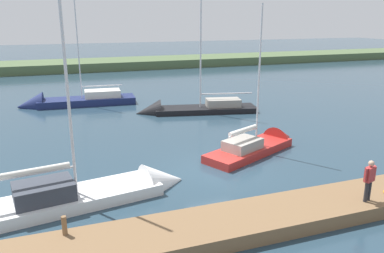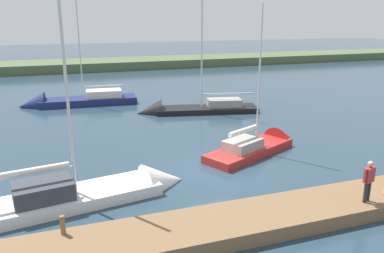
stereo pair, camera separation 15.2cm
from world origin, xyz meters
The scene contains 9 objects.
ground_plane centered at (0.00, 0.00, 0.00)m, with size 200.00×200.00×0.00m, color #263D4C.
far_shoreline centered at (0.00, -41.26, 0.00)m, with size 180.00×8.00×2.40m, color #4C603D.
dock_pier centered at (0.00, 5.42, 0.27)m, with size 19.08×2.36×0.53m, color brown.
mooring_post_near centered at (7.25, 4.59, 0.85)m, with size 0.16×0.16×0.64m, color brown.
sailboat_behind_pier centered at (5.87, 1.31, 0.17)m, with size 9.13×3.43×9.86m.
sailboat_far_left centered at (-2.42, -11.57, 0.12)m, with size 9.68×4.06×10.92m.
sailboat_near_dock centered at (6.14, -17.30, 0.20)m, with size 9.74×2.91×9.82m.
sailboat_outer_mooring centered at (-3.62, -1.92, 0.17)m, with size 7.14×4.67×8.75m.
person_on_dock centered at (-3.56, 6.00, 1.46)m, with size 0.60×0.33×1.62m.
Camera 1 is at (7.09, 16.16, 7.21)m, focal length 35.90 mm.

